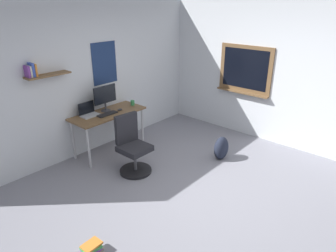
# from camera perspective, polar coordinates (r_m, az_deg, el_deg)

# --- Properties ---
(ground_plane) EXTENTS (5.20, 5.20, 0.00)m
(ground_plane) POSITION_cam_1_polar(r_m,az_deg,el_deg) (4.52, 6.09, -12.84)
(ground_plane) COLOR gray
(ground_plane) RESTS_ON ground
(wall_back) EXTENTS (5.00, 0.30, 2.60)m
(wall_back) POSITION_cam_1_polar(r_m,az_deg,el_deg) (5.61, -14.30, 8.44)
(wall_back) COLOR silver
(wall_back) RESTS_ON ground
(wall_right) EXTENTS (0.22, 5.00, 2.60)m
(wall_right) POSITION_cam_1_polar(r_m,az_deg,el_deg) (6.03, 20.32, 8.69)
(wall_right) COLOR silver
(wall_right) RESTS_ON ground
(desk) EXTENTS (1.34, 0.57, 0.75)m
(desk) POSITION_cam_1_polar(r_m,az_deg,el_deg) (5.54, -11.07, 1.62)
(desk) COLOR brown
(desk) RESTS_ON ground
(office_chair) EXTENTS (0.52, 0.52, 0.95)m
(office_chair) POSITION_cam_1_polar(r_m,az_deg,el_deg) (4.93, -6.67, -4.11)
(office_chair) COLOR black
(office_chair) RESTS_ON ground
(laptop) EXTENTS (0.31, 0.21, 0.23)m
(laptop) POSITION_cam_1_polar(r_m,az_deg,el_deg) (5.43, -14.58, 2.48)
(laptop) COLOR #ADAFB5
(laptop) RESTS_ON desk
(monitor_primary) EXTENTS (0.46, 0.17, 0.46)m
(monitor_primary) POSITION_cam_1_polar(r_m,az_deg,el_deg) (5.51, -11.67, 5.40)
(monitor_primary) COLOR #38383D
(monitor_primary) RESTS_ON desk
(keyboard) EXTENTS (0.37, 0.13, 0.02)m
(keyboard) POSITION_cam_1_polar(r_m,az_deg,el_deg) (5.41, -11.23, 2.20)
(keyboard) COLOR black
(keyboard) RESTS_ON desk
(computer_mouse) EXTENTS (0.10, 0.06, 0.03)m
(computer_mouse) POSITION_cam_1_polar(r_m,az_deg,el_deg) (5.57, -8.98, 3.04)
(computer_mouse) COLOR #262628
(computer_mouse) RESTS_ON desk
(coffee_mug) EXTENTS (0.08, 0.08, 0.09)m
(coffee_mug) POSITION_cam_1_polar(r_m,az_deg,el_deg) (5.82, -6.63, 4.32)
(coffee_mug) COLOR #338C4C
(coffee_mug) RESTS_ON desk
(backpack) EXTENTS (0.32, 0.22, 0.41)m
(backpack) POSITION_cam_1_polar(r_m,az_deg,el_deg) (5.42, 9.90, -4.08)
(backpack) COLOR #1E2333
(backpack) RESTS_ON ground
(book_stack_on_floor) EXTENTS (0.24, 0.19, 0.13)m
(book_stack_on_floor) POSITION_cam_1_polar(r_m,az_deg,el_deg) (3.73, -14.11, -21.37)
(book_stack_on_floor) COLOR gold
(book_stack_on_floor) RESTS_ON ground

